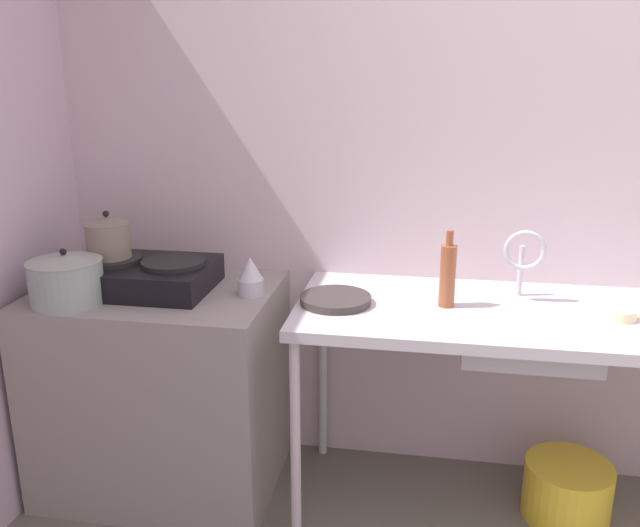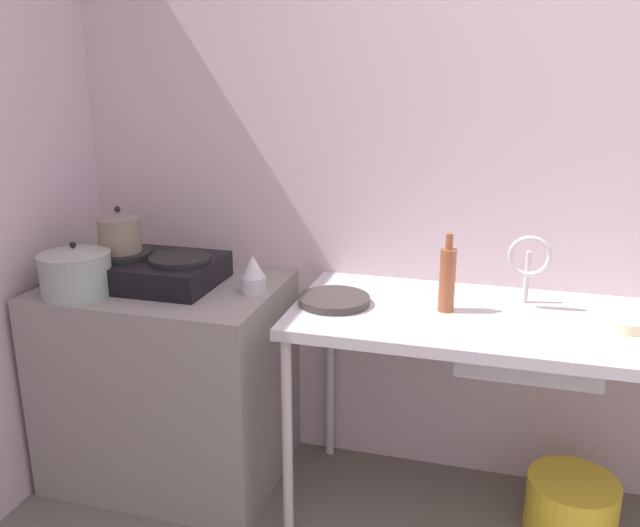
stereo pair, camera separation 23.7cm
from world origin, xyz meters
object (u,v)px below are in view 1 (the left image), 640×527
(bottle_by_sink, at_px, (448,274))
(small_bowl_on_drainboard, at_px, (620,314))
(faucet, at_px, (524,254))
(frying_pan, at_px, (336,300))
(bucket_on_floor, at_px, (567,491))
(sink_basin, at_px, (527,334))
(pot_on_left_burner, at_px, (108,237))
(percolator, at_px, (251,277))
(pot_beside_stove, at_px, (66,279))
(stove, at_px, (142,275))

(bottle_by_sink, bearing_deg, small_bowl_on_drainboard, -3.07)
(faucet, height_order, frying_pan, faucet)
(faucet, distance_m, bucket_on_floor, 0.92)
(faucet, distance_m, frying_pan, 0.69)
(sink_basin, relative_size, faucet, 1.70)
(frying_pan, xyz_separation_m, bottle_by_sink, (0.39, 0.04, 0.10))
(faucet, height_order, bottle_by_sink, bottle_by_sink)
(pot_on_left_burner, xyz_separation_m, faucet, (1.53, 0.11, -0.02))
(percolator, xyz_separation_m, sink_basin, (0.99, -0.05, -0.14))
(sink_basin, xyz_separation_m, small_bowl_on_drainboard, (0.30, 0.02, 0.09))
(bottle_by_sink, bearing_deg, percolator, 179.85)
(pot_on_left_burner, distance_m, bottle_by_sink, 1.27)
(pot_on_left_burner, xyz_separation_m, pot_beside_stove, (-0.07, -0.20, -0.11))
(small_bowl_on_drainboard, distance_m, bucket_on_floor, 0.74)
(stove, height_order, pot_beside_stove, pot_beside_stove)
(pot_on_left_burner, height_order, bottle_by_sink, pot_on_left_burner)
(stove, relative_size, faucet, 2.00)
(percolator, distance_m, sink_basin, 1.00)
(faucet, height_order, small_bowl_on_drainboard, faucet)
(bottle_by_sink, distance_m, bucket_on_floor, 0.96)
(faucet, bearing_deg, sink_basin, -85.85)
(bucket_on_floor, bearing_deg, pot_on_left_burner, -179.54)
(frying_pan, height_order, small_bowl_on_drainboard, small_bowl_on_drainboard)
(pot_beside_stove, height_order, small_bowl_on_drainboard, pot_beside_stove)
(pot_on_left_burner, relative_size, percolator, 1.26)
(pot_beside_stove, bearing_deg, pot_on_left_burner, 69.92)
(pot_beside_stove, distance_m, bucket_on_floor, 2.01)
(sink_basin, relative_size, bottle_by_sink, 1.63)
(pot_on_left_burner, bearing_deg, frying_pan, -2.37)
(sink_basin, distance_m, bottle_by_sink, 0.34)
(percolator, xyz_separation_m, bottle_by_sink, (0.72, -0.00, 0.05))
(percolator, xyz_separation_m, small_bowl_on_drainboard, (1.29, -0.03, -0.05))
(pot_beside_stove, distance_m, percolator, 0.65)
(sink_basin, relative_size, frying_pan, 1.75)
(pot_beside_stove, distance_m, frying_pan, 0.96)
(bottle_by_sink, relative_size, bucket_on_floor, 0.86)
(small_bowl_on_drainboard, bearing_deg, faucet, 155.66)
(pot_beside_stove, bearing_deg, percolator, 17.77)
(pot_beside_stove, height_order, frying_pan, pot_beside_stove)
(percolator, bearing_deg, pot_beside_stove, -162.23)
(stove, xyz_separation_m, faucet, (1.41, 0.11, 0.12))
(small_bowl_on_drainboard, relative_size, bucket_on_floor, 0.32)
(sink_basin, relative_size, bucket_on_floor, 1.40)
(stove, xyz_separation_m, pot_beside_stove, (-0.20, -0.20, 0.03))
(faucet, bearing_deg, pot_beside_stove, -169.19)
(pot_beside_stove, bearing_deg, sink_basin, 5.27)
(bottle_by_sink, bearing_deg, faucet, 22.14)
(frying_pan, height_order, bucket_on_floor, frying_pan)
(pot_on_left_burner, height_order, pot_beside_stove, pot_on_left_burner)
(small_bowl_on_drainboard, height_order, bottle_by_sink, bottle_by_sink)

